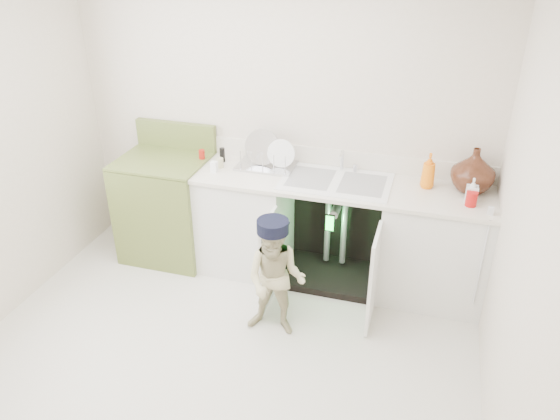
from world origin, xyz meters
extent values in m
plane|color=#BAB5A4|center=(0.00, 0.00, 0.00)|extent=(3.50, 3.50, 0.00)
cube|color=beige|center=(0.00, 1.50, 1.25)|extent=(3.50, 2.50, 0.02)
cube|color=beige|center=(0.00, -1.50, 1.25)|extent=(3.50, 2.50, 0.02)
cube|color=beige|center=(1.75, 0.00, 1.25)|extent=(2.50, 3.00, 0.02)
cube|color=white|center=(-0.25, 1.20, 0.43)|extent=(0.80, 0.60, 0.86)
cube|color=white|center=(1.35, 1.20, 0.43)|extent=(0.80, 0.60, 0.86)
cube|color=black|center=(0.55, 1.47, 0.43)|extent=(0.80, 0.06, 0.86)
cube|color=black|center=(0.55, 1.20, 0.03)|extent=(0.80, 0.60, 0.06)
cylinder|color=gray|center=(0.48, 1.30, 0.45)|extent=(0.05, 0.05, 0.70)
cylinder|color=gray|center=(0.62, 1.30, 0.45)|extent=(0.05, 0.05, 0.70)
cylinder|color=gray|center=(0.55, 1.25, 0.62)|extent=(0.07, 0.18, 0.07)
cube|color=white|center=(0.15, 0.70, 0.40)|extent=(0.03, 0.40, 0.76)
cube|color=white|center=(0.95, 0.70, 0.40)|extent=(0.02, 0.40, 0.76)
cube|color=silver|center=(0.55, 1.20, 0.89)|extent=(2.44, 0.64, 0.03)
cube|color=silver|center=(0.55, 1.49, 0.98)|extent=(2.44, 0.02, 0.15)
cube|color=white|center=(0.55, 1.20, 0.90)|extent=(0.85, 0.55, 0.02)
cube|color=gray|center=(0.34, 1.20, 0.91)|extent=(0.34, 0.40, 0.01)
cube|color=gray|center=(0.76, 1.20, 0.91)|extent=(0.34, 0.40, 0.01)
cylinder|color=silver|center=(0.55, 1.42, 0.99)|extent=(0.03, 0.03, 0.17)
cylinder|color=silver|center=(0.55, 1.36, 1.06)|extent=(0.02, 0.14, 0.02)
cylinder|color=silver|center=(0.66, 1.42, 0.94)|extent=(0.04, 0.04, 0.06)
cylinder|color=silver|center=(1.68, 0.89, 0.55)|extent=(0.01, 0.01, 0.70)
cube|color=silver|center=(1.68, 0.98, 0.93)|extent=(0.04, 0.02, 0.06)
cube|color=silver|center=(-0.06, 1.32, 0.91)|extent=(0.47, 0.32, 0.02)
cylinder|color=silver|center=(-0.10, 1.34, 0.99)|extent=(0.29, 0.11, 0.28)
cylinder|color=white|center=(0.07, 1.32, 0.98)|extent=(0.23, 0.06, 0.23)
cylinder|color=silver|center=(-0.25, 1.22, 0.99)|extent=(0.01, 0.01, 0.14)
cylinder|color=silver|center=(-0.16, 1.22, 0.99)|extent=(0.01, 0.01, 0.14)
cylinder|color=silver|center=(-0.06, 1.22, 0.99)|extent=(0.01, 0.01, 0.14)
cylinder|color=silver|center=(0.03, 1.22, 0.99)|extent=(0.01, 0.01, 0.14)
cylinder|color=silver|center=(0.13, 1.22, 0.99)|extent=(0.01, 0.01, 0.14)
imported|color=#402612|center=(1.55, 1.34, 1.07)|extent=(0.32, 0.32, 0.34)
imported|color=orange|center=(1.23, 1.30, 1.04)|extent=(0.11, 0.11, 0.27)
imported|color=white|center=(1.55, 1.14, 0.99)|extent=(0.08, 0.09, 0.18)
cylinder|color=#B7110F|center=(1.55, 1.08, 0.96)|extent=(0.08, 0.08, 0.11)
cylinder|color=#A5190E|center=(-0.62, 1.28, 0.95)|extent=(0.05, 0.05, 0.10)
cylinder|color=#C3BD8F|center=(-0.43, 1.20, 0.94)|extent=(0.06, 0.06, 0.08)
cylinder|color=black|center=(-0.45, 1.32, 0.96)|extent=(0.04, 0.04, 0.12)
cube|color=white|center=(-0.43, 1.10, 0.95)|extent=(0.05, 0.05, 0.09)
cube|color=olive|center=(-0.94, 1.18, 0.45)|extent=(0.74, 0.65, 0.90)
cube|color=olive|center=(-0.94, 1.18, 0.91)|extent=(0.74, 0.65, 0.02)
cube|color=olive|center=(-0.94, 1.46, 1.03)|extent=(0.74, 0.06, 0.23)
cylinder|color=black|center=(-1.12, 1.02, 0.91)|extent=(0.17, 0.17, 0.02)
cylinder|color=silver|center=(-1.12, 1.02, 0.92)|extent=(0.20, 0.20, 0.01)
cylinder|color=black|center=(-1.12, 1.33, 0.91)|extent=(0.17, 0.17, 0.02)
cylinder|color=silver|center=(-1.12, 1.33, 0.92)|extent=(0.20, 0.20, 0.01)
cylinder|color=black|center=(-0.75, 1.02, 0.91)|extent=(0.17, 0.17, 0.02)
cylinder|color=silver|center=(-0.75, 1.02, 0.92)|extent=(0.20, 0.20, 0.01)
cylinder|color=black|center=(-0.75, 1.33, 0.91)|extent=(0.17, 0.17, 0.02)
cylinder|color=silver|center=(-0.75, 1.33, 0.92)|extent=(0.20, 0.20, 0.01)
imported|color=beige|center=(0.30, 0.41, 0.45)|extent=(0.45, 0.36, 0.91)
cylinder|color=black|center=(0.30, 0.41, 0.88)|extent=(0.23, 0.23, 0.09)
cube|color=black|center=(0.29, 0.51, 0.84)|extent=(0.17, 0.09, 0.01)
cube|color=black|center=(0.58, 0.86, 0.72)|extent=(0.07, 0.01, 0.14)
cube|color=#26F23F|center=(0.58, 0.85, 0.72)|extent=(0.06, 0.00, 0.12)
camera|label=1|loc=(1.23, -2.62, 2.72)|focal=35.00mm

